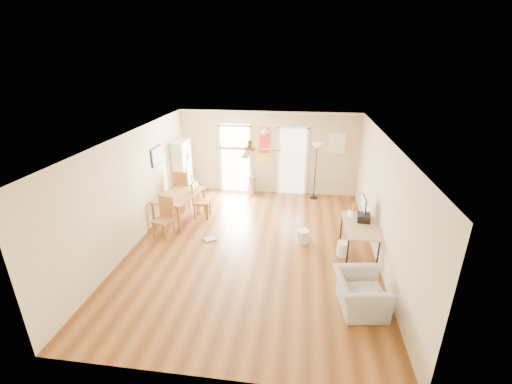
# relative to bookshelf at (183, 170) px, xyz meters

# --- Properties ---
(floor) EXTENTS (7.00, 7.00, 0.00)m
(floor) POSITION_rel_bookshelf_xyz_m (2.55, -2.71, -0.90)
(floor) COLOR brown
(floor) RESTS_ON ground
(ceiling) EXTENTS (5.50, 7.00, 0.00)m
(ceiling) POSITION_rel_bookshelf_xyz_m (2.55, -2.71, 1.70)
(ceiling) COLOR silver
(ceiling) RESTS_ON floor
(wall_back) EXTENTS (5.50, 0.04, 2.60)m
(wall_back) POSITION_rel_bookshelf_xyz_m (2.55, 0.79, 0.40)
(wall_back) COLOR beige
(wall_back) RESTS_ON floor
(wall_front) EXTENTS (5.50, 0.04, 2.60)m
(wall_front) POSITION_rel_bookshelf_xyz_m (2.55, -6.21, 0.40)
(wall_front) COLOR beige
(wall_front) RESTS_ON floor
(wall_left) EXTENTS (0.04, 7.00, 2.60)m
(wall_left) POSITION_rel_bookshelf_xyz_m (-0.20, -2.71, 0.40)
(wall_left) COLOR beige
(wall_left) RESTS_ON floor
(wall_right) EXTENTS (0.04, 7.00, 2.60)m
(wall_right) POSITION_rel_bookshelf_xyz_m (5.30, -2.71, 0.40)
(wall_right) COLOR beige
(wall_right) RESTS_ON floor
(crown_molding) EXTENTS (5.50, 7.00, 0.08)m
(crown_molding) POSITION_rel_bookshelf_xyz_m (2.55, -2.71, 1.66)
(crown_molding) COLOR white
(crown_molding) RESTS_ON wall_back
(kitchen_doorway) EXTENTS (0.90, 0.10, 2.10)m
(kitchen_doorway) POSITION_rel_bookshelf_xyz_m (1.50, 0.77, 0.15)
(kitchen_doorway) COLOR white
(kitchen_doorway) RESTS_ON wall_back
(bathroom_doorway) EXTENTS (0.80, 0.10, 2.10)m
(bathroom_doorway) POSITION_rel_bookshelf_xyz_m (3.30, 0.77, 0.15)
(bathroom_doorway) COLOR white
(bathroom_doorway) RESTS_ON wall_back
(wall_decal) EXTENTS (0.46, 0.03, 1.10)m
(wall_decal) POSITION_rel_bookshelf_xyz_m (2.43, 0.77, 0.65)
(wall_decal) COLOR red
(wall_decal) RESTS_ON wall_back
(ac_grille) EXTENTS (0.50, 0.04, 0.60)m
(ac_grille) POSITION_rel_bookshelf_xyz_m (4.60, 0.76, 0.80)
(ac_grille) COLOR white
(ac_grille) RESTS_ON wall_back
(framed_poster) EXTENTS (0.04, 0.66, 0.48)m
(framed_poster) POSITION_rel_bookshelf_xyz_m (-0.17, -1.31, 0.80)
(framed_poster) COLOR black
(framed_poster) RESTS_ON wall_left
(ceiling_fan) EXTENTS (1.24, 1.24, 0.20)m
(ceiling_fan) POSITION_rel_bookshelf_xyz_m (2.55, -3.01, 1.53)
(ceiling_fan) COLOR #593819
(ceiling_fan) RESTS_ON ceiling
(bookshelf) EXTENTS (0.39, 0.82, 1.80)m
(bookshelf) POSITION_rel_bookshelf_xyz_m (0.00, 0.00, 0.00)
(bookshelf) COLOR silver
(bookshelf) RESTS_ON floor
(dining_table) EXTENTS (1.15, 1.60, 0.73)m
(dining_table) POSITION_rel_bookshelf_xyz_m (0.40, -1.49, -0.54)
(dining_table) COLOR #A47035
(dining_table) RESTS_ON floor
(dining_chair_right_a) EXTENTS (0.46, 0.46, 1.01)m
(dining_chair_right_a) POSITION_rel_bookshelf_xyz_m (0.95, -1.30, -0.39)
(dining_chair_right_a) COLOR olive
(dining_chair_right_a) RESTS_ON floor
(dining_chair_right_b) EXTENTS (0.41, 0.41, 0.95)m
(dining_chair_right_b) POSITION_rel_bookshelf_xyz_m (0.95, -1.27, -0.43)
(dining_chair_right_b) COLOR brown
(dining_chair_right_b) RESTS_ON floor
(dining_chair_near) EXTENTS (0.51, 0.51, 0.99)m
(dining_chair_near) POSITION_rel_bookshelf_xyz_m (0.32, -2.50, -0.40)
(dining_chair_near) COLOR #AC7737
(dining_chair_near) RESTS_ON floor
(dining_chair_far) EXTENTS (0.50, 0.50, 1.10)m
(dining_chair_far) POSITION_rel_bookshelf_xyz_m (0.26, -0.62, -0.35)
(dining_chair_far) COLOR #995831
(dining_chair_far) RESTS_ON floor
(trash_can) EXTENTS (0.35, 0.35, 0.60)m
(trash_can) POSITION_rel_bookshelf_xyz_m (2.06, 0.52, -0.60)
(trash_can) COLOR #ACACAF
(trash_can) RESTS_ON floor
(torchiere_lamp) EXTENTS (0.41, 0.41, 1.75)m
(torchiere_lamp) POSITION_rel_bookshelf_xyz_m (4.01, 0.46, -0.03)
(torchiere_lamp) COLOR black
(torchiere_lamp) RESTS_ON floor
(computer_desk) EXTENTS (0.68, 1.37, 0.73)m
(computer_desk) POSITION_rel_bookshelf_xyz_m (4.91, -2.65, -0.53)
(computer_desk) COLOR tan
(computer_desk) RESTS_ON floor
(imac) EXTENTS (0.12, 0.52, 0.48)m
(imac) POSITION_rel_bookshelf_xyz_m (5.02, -2.23, 0.07)
(imac) COLOR black
(imac) RESTS_ON computer_desk
(keyboard) EXTENTS (0.19, 0.39, 0.01)m
(keyboard) POSITION_rel_bookshelf_xyz_m (4.75, -2.16, -0.16)
(keyboard) COLOR white
(keyboard) RESTS_ON computer_desk
(printer) EXTENTS (0.30, 0.34, 0.16)m
(printer) POSITION_rel_bookshelf_xyz_m (5.00, -2.47, -0.09)
(printer) COLOR black
(printer) RESTS_ON computer_desk
(orange_bottle) EXTENTS (0.08, 0.08, 0.22)m
(orange_bottle) POSITION_rel_bookshelf_xyz_m (4.85, -2.01, -0.06)
(orange_bottle) COLOR orange
(orange_bottle) RESTS_ON computer_desk
(wastebasket_a) EXTENTS (0.35, 0.35, 0.33)m
(wastebasket_a) POSITION_rel_bookshelf_xyz_m (3.71, -2.33, -0.74)
(wastebasket_a) COLOR silver
(wastebasket_a) RESTS_ON floor
(wastebasket_b) EXTENTS (0.34, 0.34, 0.32)m
(wastebasket_b) POSITION_rel_bookshelf_xyz_m (4.59, -2.76, -0.74)
(wastebasket_b) COLOR white
(wastebasket_b) RESTS_ON floor
(floor_cloth) EXTENTS (0.36, 0.34, 0.04)m
(floor_cloth) POSITION_rel_bookshelf_xyz_m (1.48, -2.50, -0.88)
(floor_cloth) COLOR gray
(floor_cloth) RESTS_ON floor
(armchair) EXTENTS (0.95, 1.05, 0.62)m
(armchair) POSITION_rel_bookshelf_xyz_m (4.70, -4.47, -0.59)
(armchair) COLOR #A4A39E
(armchair) RESTS_ON floor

